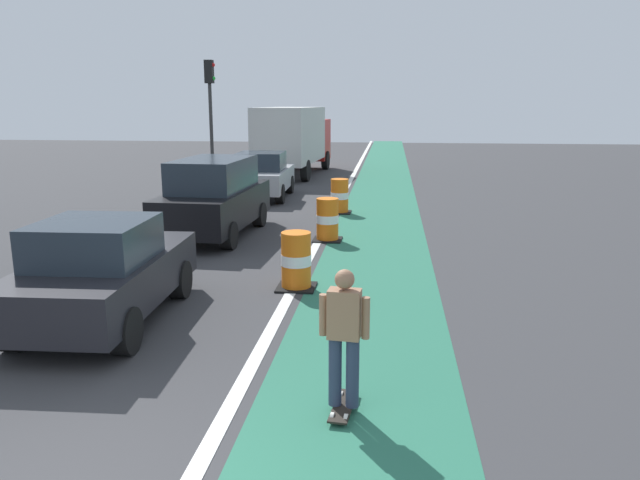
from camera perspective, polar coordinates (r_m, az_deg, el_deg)
name	(u,v)px	position (r m, az deg, el deg)	size (l,w,h in m)	color
bike_lane_strip	(378,233)	(16.59, 5.45, 0.65)	(2.50, 80.00, 0.01)	#286B51
lane_divider_stripe	(323,232)	(16.69, 0.30, 0.78)	(0.20, 80.00, 0.01)	silver
skateboarder_on_lane	(344,337)	(6.90, 2.26, -9.01)	(0.57, 0.82, 1.69)	black
parked_sedan_nearest	(102,272)	(10.28, -19.66, -2.85)	(2.04, 4.17, 1.70)	black
parked_suv_second	(214,197)	(16.26, -9.83, 3.97)	(2.08, 4.68, 2.04)	black
parked_sedan_third	(262,176)	(22.62, -5.40, 6.01)	(2.02, 4.16, 1.70)	#9EA0A5
traffic_barrel_front	(296,261)	(11.54, -2.24, -1.99)	(0.73, 0.73, 1.09)	orange
traffic_barrel_mid	(327,220)	(15.55, 0.70, 1.88)	(0.73, 0.73, 1.09)	orange
traffic_barrel_back	(340,196)	(19.49, 1.84, 4.09)	(0.73, 0.73, 1.09)	orange
delivery_truck_down_block	(294,137)	(29.68, -2.44, 9.62)	(2.82, 7.74, 3.23)	beige
traffic_light_corner	(210,101)	(25.57, -10.20, 12.64)	(0.41, 0.32, 5.10)	#2D2D2D
pedestrian_crossing	(189,180)	(21.36, -12.11, 5.47)	(0.34, 0.20, 1.61)	#33333D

